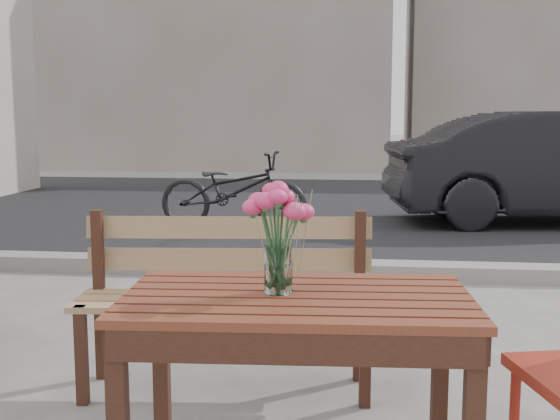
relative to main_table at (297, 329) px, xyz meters
name	(u,v)px	position (x,y,z in m)	size (l,w,h in m)	color
street	(322,229)	(-0.21, 5.20, -0.54)	(30.00, 8.12, 0.12)	black
backdrop_buildings	(353,10)	(-0.04, 14.53, 3.04)	(15.50, 4.00, 8.00)	gray
main_table	(297,329)	(0.00, 0.00, 0.00)	(1.13, 0.70, 0.68)	#5B2D18
main_bench	(227,279)	(-0.40, 0.91, -0.07)	(1.36, 0.52, 0.82)	#987A4E
main_vase	(278,224)	(-0.06, 0.02, 0.33)	(0.19, 0.19, 0.36)	white
parked_car	(560,168)	(2.44, 6.13, 0.07)	(1.34, 3.86, 1.27)	black
bicycle	(233,191)	(-1.17, 5.22, -0.14)	(0.57, 1.62, 0.85)	black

